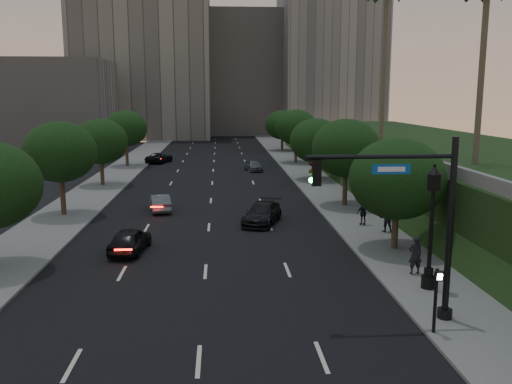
{
  "coord_description": "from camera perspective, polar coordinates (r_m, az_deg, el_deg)",
  "views": [
    {
      "loc": [
        0.75,
        -20.26,
        8.45
      ],
      "look_at": [
        2.58,
        6.78,
        3.6
      ],
      "focal_mm": 38.0,
      "sensor_mm": 36.0,
      "label": 1
    }
  ],
  "objects": [
    {
      "name": "tree_right_b",
      "position": [
        41.57,
        9.46,
        4.58
      ],
      "size": [
        5.2,
        5.2,
        6.74
      ],
      "color": "#38281C",
      "rests_on": "ground"
    },
    {
      "name": "sedan_near_right",
      "position": [
        36.1,
        0.65,
        -2.26
      ],
      "size": [
        3.35,
        5.16,
        1.39
      ],
      "primitive_type": "imported",
      "rotation": [
        0.0,
        0.0,
        -0.32
      ],
      "color": "black",
      "rests_on": "ground"
    },
    {
      "name": "sedan_near_left",
      "position": [
        30.35,
        -13.13,
        -4.94
      ],
      "size": [
        2.11,
        4.21,
        1.38
      ],
      "primitive_type": "imported",
      "rotation": [
        0.0,
        0.0,
        3.02
      ],
      "color": "black",
      "rests_on": "ground"
    },
    {
      "name": "tree_left_d",
      "position": [
        66.31,
        -13.54,
        6.52
      ],
      "size": [
        5.0,
        5.0,
        6.71
      ],
      "color": "#38281C",
      "rests_on": "ground"
    },
    {
      "name": "pedestrian_c",
      "position": [
        35.74,
        11.24,
        -2.2
      ],
      "size": [
        0.95,
        0.5,
        1.56
      ],
      "primitive_type": "imported",
      "rotation": [
        0.0,
        0.0,
        3.27
      ],
      "color": "black",
      "rests_on": "sidewalk_right"
    },
    {
      "name": "sidewalk_left",
      "position": [
        52.13,
        -16.0,
        0.5
      ],
      "size": [
        4.5,
        140.0,
        0.15
      ],
      "primitive_type": "cube",
      "color": "slate",
      "rests_on": "ground"
    },
    {
      "name": "pedestrian_signal",
      "position": [
        20.28,
        18.46,
        -10.24
      ],
      "size": [
        0.3,
        0.33,
        2.5
      ],
      "color": "black",
      "rests_on": "ground"
    },
    {
      "name": "street_lamp",
      "position": [
        24.48,
        17.93,
        -4.1
      ],
      "size": [
        0.64,
        0.64,
        5.62
      ],
      "color": "black",
      "rests_on": "ground"
    },
    {
      "name": "tree_left_c",
      "position": [
        52.61,
        -16.04,
        5.12
      ],
      "size": [
        5.0,
        5.0,
        6.34
      ],
      "color": "#38281C",
      "rests_on": "ground"
    },
    {
      "name": "embankment",
      "position": [
        53.12,
        19.77,
        2.57
      ],
      "size": [
        18.0,
        90.0,
        4.0
      ],
      "primitive_type": "cube",
      "color": "black",
      "rests_on": "ground"
    },
    {
      "name": "sidewalk_right",
      "position": [
        51.83,
        6.75,
        0.78
      ],
      "size": [
        4.5,
        140.0,
        0.15
      ],
      "primitive_type": "cube",
      "color": "slate",
      "rests_on": "ground"
    },
    {
      "name": "ground",
      "position": [
        21.97,
        -5.67,
        -12.53
      ],
      "size": [
        160.0,
        160.0,
        0.0
      ],
      "primitive_type": "plane",
      "color": "black",
      "rests_on": "ground"
    },
    {
      "name": "sedan_far_left",
      "position": [
        69.81,
        -10.14,
        3.57
      ],
      "size": [
        3.5,
        5.07,
        1.29
      ],
      "primitive_type": "imported",
      "rotation": [
        0.0,
        0.0,
        2.82
      ],
      "color": "black",
      "rests_on": "ground"
    },
    {
      "name": "office_block_filler",
      "position": [
        94.16,
        -20.61,
        8.62
      ],
      "size": [
        18.0,
        16.0,
        14.0
      ],
      "primitive_type": "cube",
      "color": "#A59E97",
      "rests_on": "ground"
    },
    {
      "name": "sedan_far_right",
      "position": [
        61.24,
        -0.27,
        2.81
      ],
      "size": [
        2.2,
        3.96,
        1.27
      ],
      "primitive_type": "imported",
      "rotation": [
        0.0,
        0.0,
        0.2
      ],
      "color": "#575B60",
      "rests_on": "ground"
    },
    {
      "name": "pedestrian_a",
      "position": [
        26.63,
        16.41,
        -6.39
      ],
      "size": [
        0.7,
        0.5,
        1.82
      ],
      "primitive_type": "imported",
      "rotation": [
        0.0,
        0.0,
        3.24
      ],
      "color": "black",
      "rests_on": "sidewalk_right"
    },
    {
      "name": "office_block_right",
      "position": [
        118.95,
        7.67,
        14.66
      ],
      "size": [
        20.0,
        22.0,
        36.0
      ],
      "primitive_type": "cube",
      "color": "gray",
      "rests_on": "ground"
    },
    {
      "name": "parapet_wall",
      "position": [
        50.09,
        10.94,
        5.27
      ],
      "size": [
        0.35,
        90.0,
        0.7
      ],
      "primitive_type": "cube",
      "color": "slate",
      "rests_on": "embankment"
    },
    {
      "name": "sedan_mid_left",
      "position": [
        40.61,
        -10.07,
        -1.11
      ],
      "size": [
        2.04,
        4.03,
        1.27
      ],
      "primitive_type": "imported",
      "rotation": [
        0.0,
        0.0,
        3.33
      ],
      "color": "slate",
      "rests_on": "ground"
    },
    {
      "name": "traffic_signal_mast",
      "position": [
        20.74,
        16.99,
        -3.62
      ],
      "size": [
        5.68,
        0.56,
        7.0
      ],
      "color": "black",
      "rests_on": "ground"
    },
    {
      "name": "office_block_left",
      "position": [
        113.48,
        -11.66,
        13.76
      ],
      "size": [
        26.0,
        20.0,
        32.0
      ],
      "primitive_type": "cube",
      "color": "gray",
      "rests_on": "ground"
    },
    {
      "name": "tree_left_b",
      "position": [
        40.02,
        -19.93,
        3.98
      ],
      "size": [
        5.0,
        5.0,
        6.71
      ],
      "color": "#38281C",
      "rests_on": "ground"
    },
    {
      "name": "tree_right_d",
      "position": [
        68.05,
        4.24,
        6.8
      ],
      "size": [
        5.2,
        5.2,
        6.74
      ],
      "color": "#38281C",
      "rests_on": "ground"
    },
    {
      "name": "office_block_mid",
      "position": [
        122.46,
        -1.44,
        12.27
      ],
      "size": [
        22.0,
        18.0,
        26.0
      ],
      "primitive_type": "cube",
      "color": "#A59E97",
      "rests_on": "ground"
    },
    {
      "name": "road_surface",
      "position": [
        50.97,
        -4.66,
        0.58
      ],
      "size": [
        16.0,
        140.0,
        0.02
      ],
      "primitive_type": "cube",
      "color": "black",
      "rests_on": "ground"
    },
    {
      "name": "tree_right_e",
      "position": [
        82.93,
        2.77,
        7.07
      ],
      "size": [
        5.2,
        5.2,
        6.24
      ],
      "color": "#38281C",
      "rests_on": "ground"
    },
    {
      "name": "tree_right_a",
      "position": [
        30.16,
        14.64,
        1.37
      ],
      "size": [
        5.2,
        5.2,
        6.24
      ],
      "color": "#38281C",
      "rests_on": "ground"
    },
    {
      "name": "pedestrian_b",
      "position": [
        34.33,
        13.53,
        -2.69
      ],
      "size": [
        0.86,
        0.69,
        1.69
      ],
      "primitive_type": "imported",
      "rotation": [
        0.0,
        0.0,
        3.07
      ],
      "color": "black",
      "rests_on": "sidewalk_right"
    },
    {
      "name": "tree_right_c",
      "position": [
        54.29,
        6.31,
        5.41
      ],
      "size": [
        5.2,
        5.2,
        6.24
      ],
      "color": "#38281C",
      "rests_on": "ground"
    }
  ]
}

